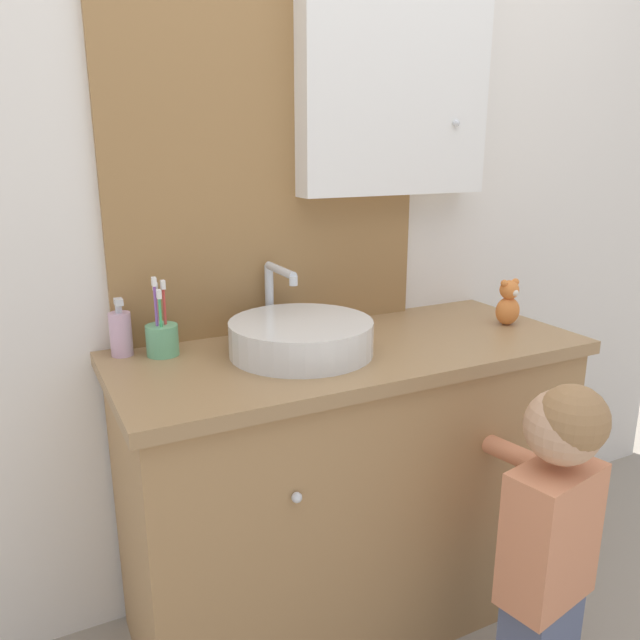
# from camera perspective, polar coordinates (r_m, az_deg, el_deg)

# --- Properties ---
(wall_back) EXTENTS (3.20, 0.18, 2.50)m
(wall_back) POSITION_cam_1_polar(r_m,az_deg,el_deg) (1.82, -0.98, 14.20)
(wall_back) COLOR silver
(wall_back) RESTS_ON ground_plane
(vanity_counter) EXTENTS (1.24, 0.53, 0.82)m
(vanity_counter) POSITION_cam_1_polar(r_m,az_deg,el_deg) (1.81, 2.78, -14.82)
(vanity_counter) COLOR #A37A4C
(vanity_counter) RESTS_ON ground_plane
(sink_basin) EXTENTS (0.36, 0.42, 0.20)m
(sink_basin) POSITION_cam_1_polar(r_m,az_deg,el_deg) (1.58, -1.78, -1.42)
(sink_basin) COLOR silver
(sink_basin) RESTS_ON vanity_counter
(toothbrush_holder) EXTENTS (0.08, 0.08, 0.20)m
(toothbrush_holder) POSITION_cam_1_polar(r_m,az_deg,el_deg) (1.61, -14.24, -1.54)
(toothbrush_holder) COLOR #66B27F
(toothbrush_holder) RESTS_ON vanity_counter
(soap_dispenser) EXTENTS (0.05, 0.05, 0.15)m
(soap_dispenser) POSITION_cam_1_polar(r_m,az_deg,el_deg) (1.63, -17.76, -1.13)
(soap_dispenser) COLOR #CCA3BC
(soap_dispenser) RESTS_ON vanity_counter
(child_figure) EXTENTS (0.25, 0.44, 0.85)m
(child_figure) POSITION_cam_1_polar(r_m,az_deg,el_deg) (1.58, 20.35, -17.51)
(child_figure) COLOR slate
(child_figure) RESTS_ON ground_plane
(teddy_bear) EXTENTS (0.07, 0.06, 0.14)m
(teddy_bear) POSITION_cam_1_polar(r_m,az_deg,el_deg) (1.90, 16.83, 1.47)
(teddy_bear) COLOR orange
(teddy_bear) RESTS_ON vanity_counter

